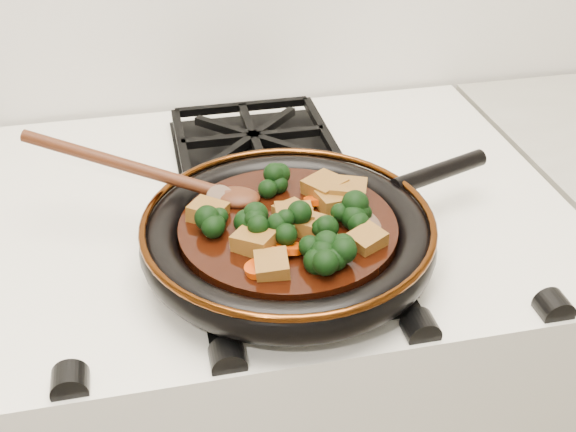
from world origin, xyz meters
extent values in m
cube|color=white|center=(0.00, 1.69, 0.45)|extent=(0.76, 0.60, 0.90)
cylinder|color=black|center=(-0.01, 1.55, 0.93)|extent=(0.30, 0.30, 0.01)
torus|color=black|center=(-0.01, 1.55, 0.94)|extent=(0.33, 0.33, 0.04)
torus|color=#4A230A|center=(-0.01, 1.55, 0.96)|extent=(0.33, 0.33, 0.01)
cylinder|color=black|center=(0.20, 1.62, 0.96)|extent=(0.14, 0.07, 0.02)
cylinder|color=black|center=(-0.01, 1.55, 0.95)|extent=(0.24, 0.24, 0.02)
cube|color=brown|center=(0.00, 1.55, 0.97)|extent=(0.05, 0.04, 0.03)
cube|color=brown|center=(0.01, 1.53, 0.97)|extent=(0.05, 0.05, 0.02)
cube|color=brown|center=(-0.04, 1.47, 0.97)|extent=(0.04, 0.04, 0.03)
cube|color=brown|center=(0.05, 1.60, 0.97)|extent=(0.06, 0.06, 0.03)
cube|color=brown|center=(-0.05, 1.51, 0.97)|extent=(0.06, 0.06, 0.03)
cube|color=brown|center=(0.00, 1.56, 0.97)|extent=(0.05, 0.05, 0.02)
cube|color=brown|center=(0.05, 1.57, 0.97)|extent=(0.04, 0.04, 0.02)
cube|color=brown|center=(0.07, 1.59, 0.97)|extent=(0.06, 0.06, 0.03)
cube|color=brown|center=(0.06, 1.49, 0.97)|extent=(0.05, 0.04, 0.02)
cube|color=brown|center=(-0.09, 1.58, 0.97)|extent=(0.05, 0.05, 0.02)
cylinder|color=#C03605|center=(0.05, 1.63, 0.96)|extent=(0.03, 0.03, 0.02)
cylinder|color=#C03605|center=(0.06, 1.60, 0.96)|extent=(0.03, 0.03, 0.01)
cylinder|color=#C03605|center=(-0.04, 1.48, 0.96)|extent=(0.03, 0.03, 0.01)
cylinder|color=#C03605|center=(-0.06, 1.47, 0.96)|extent=(0.03, 0.03, 0.01)
cylinder|color=#C03605|center=(0.03, 1.58, 0.96)|extent=(0.03, 0.03, 0.02)
cylinder|color=#C03605|center=(-0.02, 1.50, 0.96)|extent=(0.03, 0.03, 0.02)
cylinder|color=brown|center=(-0.08, 1.61, 0.97)|extent=(0.04, 0.04, 0.03)
cylinder|color=brown|center=(0.07, 1.52, 0.97)|extent=(0.04, 0.04, 0.03)
cylinder|color=brown|center=(0.07, 1.58, 0.97)|extent=(0.04, 0.04, 0.03)
ellipsoid|color=#49210F|center=(-0.06, 1.61, 0.96)|extent=(0.07, 0.06, 0.02)
cylinder|color=#49210F|center=(-0.18, 1.66, 0.99)|extent=(0.02, 0.02, 0.26)
camera|label=1|loc=(-0.15, 0.90, 1.42)|focal=45.00mm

